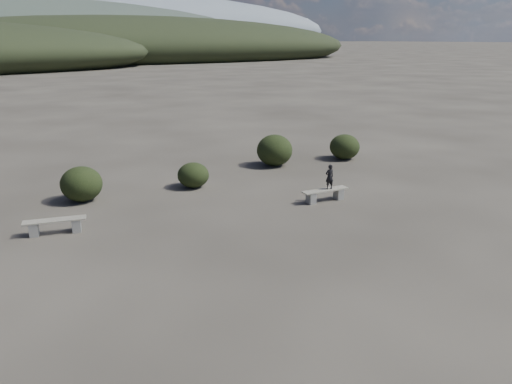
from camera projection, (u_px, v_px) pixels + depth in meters
ground at (313, 284)px, 11.06m from camera, size 1200.00×1200.00×0.00m
bench_left at (55, 225)px, 13.83m from camera, size 1.70×0.76×0.42m
bench_right at (325, 194)px, 16.58m from camera, size 1.66×0.51×0.41m
seated_person at (330, 177)px, 16.47m from camera, size 0.33×0.24×0.83m
shrub_b at (81, 184)px, 16.53m from camera, size 1.36×1.36×1.17m
shrub_c at (193, 175)px, 18.09m from camera, size 1.14×1.14×0.91m
shrub_d at (275, 150)px, 21.11m from camera, size 1.52×1.52×1.33m
shrub_e at (345, 147)px, 22.30m from camera, size 1.34×1.34×1.11m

